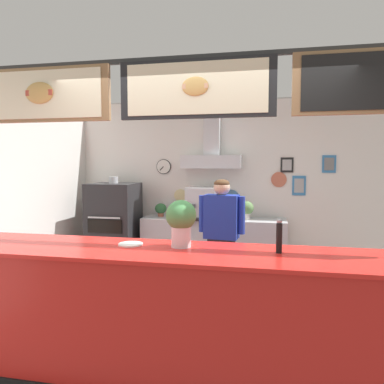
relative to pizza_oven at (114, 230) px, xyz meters
The scene contains 12 objects.
ground_plane 2.81m from the pizza_oven, 50.55° to the right, with size 6.42×6.42×0.00m, color #514C47.
back_wall_assembly 1.90m from the pizza_oven, 12.90° to the left, with size 5.01×2.91×2.75m.
service_counter 3.06m from the pizza_oven, 55.66° to the right, with size 4.12×0.75×1.09m.
back_prep_counter 1.56m from the pizza_oven, ahead, with size 2.15×0.53×0.93m.
pizza_oven is the anchor object (origin of this frame).
shop_worker 2.07m from the pizza_oven, 29.62° to the right, with size 0.55×0.26×1.58m.
espresso_machine 1.43m from the pizza_oven, ahead, with size 0.44×0.52×0.47m.
potted_thyme 0.79m from the pizza_oven, 16.52° to the left, with size 0.18×0.18×0.21m.
potted_rosemary 2.05m from the pizza_oven, ahead, with size 0.22×0.22×0.27m.
basil_vase 2.96m from the pizza_oven, 55.72° to the right, with size 0.25×0.25×0.38m.
condiment_plate 2.73m from the pizza_oven, 63.43° to the right, with size 0.20×0.20×0.01m.
pepper_grinder 3.47m from the pizza_oven, 45.47° to the right, with size 0.05×0.05×0.26m.
Camera 1 is at (0.59, -3.17, 1.77)m, focal length 34.40 mm.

